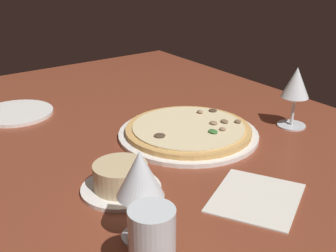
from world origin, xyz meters
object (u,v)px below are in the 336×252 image
(ramekin_on_saucer, at_px, (121,179))
(water_glass, at_px, (152,249))
(wine_glass_far, at_px, (140,177))
(side_plate, at_px, (16,113))
(pizza_main, at_px, (188,131))
(wine_glass_near, at_px, (296,85))
(paper_menu, at_px, (256,198))

(ramekin_on_saucer, distance_m, water_glass, 0.24)
(wine_glass_far, height_order, side_plate, wine_glass_far)
(pizza_main, bearing_deg, wine_glass_far, 131.50)
(wine_glass_near, distance_m, water_glass, 0.65)
(ramekin_on_saucer, distance_m, side_plate, 0.52)
(ramekin_on_saucer, bearing_deg, wine_glass_far, 162.56)
(ramekin_on_saucer, xyz_separation_m, side_plate, (0.51, 0.03, -0.02))
(pizza_main, height_order, side_plate, pizza_main)
(paper_menu, bearing_deg, wine_glass_near, -88.70)
(pizza_main, relative_size, water_glass, 3.05)
(wine_glass_near, relative_size, side_plate, 0.78)
(pizza_main, bearing_deg, wine_glass_near, -112.22)
(wine_glass_far, xyz_separation_m, water_glass, (-0.09, 0.04, -0.06))
(ramekin_on_saucer, bearing_deg, side_plate, 3.50)
(pizza_main, relative_size, paper_menu, 1.97)
(side_plate, bearing_deg, wine_glass_near, -131.97)
(water_glass, bearing_deg, wine_glass_far, -22.89)
(pizza_main, height_order, paper_menu, pizza_main)
(wine_glass_far, distance_m, side_plate, 0.67)
(pizza_main, height_order, water_glass, water_glass)
(water_glass, height_order, paper_menu, water_glass)
(ramekin_on_saucer, height_order, wine_glass_far, wine_glass_far)
(wine_glass_near, xyz_separation_m, water_glass, (-0.25, 0.59, -0.06))
(wine_glass_far, distance_m, wine_glass_near, 0.58)
(ramekin_on_saucer, relative_size, paper_menu, 0.89)
(side_plate, bearing_deg, pizza_main, -142.94)
(wine_glass_far, xyz_separation_m, wine_glass_near, (0.17, -0.56, 0.00))
(wine_glass_near, height_order, paper_menu, wine_glass_near)
(wine_glass_far, bearing_deg, pizza_main, -48.50)
(side_plate, bearing_deg, wine_glass_far, 178.83)
(ramekin_on_saucer, bearing_deg, wine_glass_near, -87.30)
(pizza_main, relative_size, wine_glass_near, 2.19)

